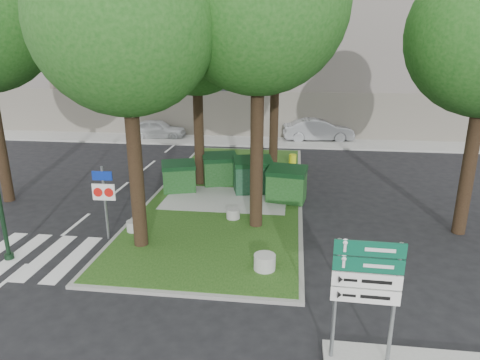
% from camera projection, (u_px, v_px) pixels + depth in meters
% --- Properties ---
extents(ground, '(120.00, 120.00, 0.00)m').
position_uv_depth(ground, '(164.00, 293.00, 11.19)').
color(ground, black).
rests_on(ground, ground).
extents(median_island, '(6.00, 16.00, 0.12)m').
position_uv_depth(median_island, '(229.00, 193.00, 18.68)').
color(median_island, '#184012').
rests_on(median_island, ground).
extents(median_kerb, '(6.30, 16.30, 0.10)m').
position_uv_depth(median_kerb, '(229.00, 193.00, 18.68)').
color(median_kerb, gray).
rests_on(median_kerb, ground).
extents(building_sidewalk, '(42.00, 3.00, 0.12)m').
position_uv_depth(building_sidewalk, '(245.00, 141.00, 28.67)').
color(building_sidewalk, '#999993').
rests_on(building_sidewalk, ground).
extents(zebra_crossing, '(5.00, 3.00, 0.01)m').
position_uv_depth(zebra_crossing, '(60.00, 258.00, 13.06)').
color(zebra_crossing, silver).
rests_on(zebra_crossing, ground).
extents(apartment_building, '(41.00, 12.00, 16.00)m').
position_uv_depth(apartment_building, '(257.00, 21.00, 33.38)').
color(apartment_building, tan).
rests_on(apartment_building, ground).
extents(tree_median_near_left, '(5.20, 5.20, 10.53)m').
position_uv_depth(tree_median_near_left, '(127.00, 2.00, 11.58)').
color(tree_median_near_left, black).
rests_on(tree_median_near_left, ground).
extents(tree_median_mid, '(4.80, 4.80, 9.99)m').
position_uv_depth(tree_median_mid, '(198.00, 26.00, 17.77)').
color(tree_median_mid, black).
rests_on(tree_median_mid, ground).
extents(dumpster_a, '(1.66, 1.39, 1.33)m').
position_uv_depth(dumpster_a, '(179.00, 177.00, 18.54)').
color(dumpster_a, '#103C11').
rests_on(dumpster_a, median_island).
extents(dumpster_b, '(1.79, 1.49, 1.43)m').
position_uv_depth(dumpster_b, '(220.00, 169.00, 19.47)').
color(dumpster_b, '#113B11').
rests_on(dumpster_b, median_island).
extents(dumpster_c, '(1.87, 1.51, 1.53)m').
position_uv_depth(dumpster_c, '(253.00, 175.00, 18.43)').
color(dumpster_c, '#0F341D').
rests_on(dumpster_c, median_island).
extents(dumpster_d, '(1.72, 1.33, 1.45)m').
position_uv_depth(dumpster_d, '(287.00, 184.00, 17.34)').
color(dumpster_d, '#154415').
rests_on(dumpster_d, median_island).
extents(bollard_left, '(0.50, 0.50, 0.36)m').
position_uv_depth(bollard_left, '(134.00, 226.00, 14.63)').
color(bollard_left, '#A2A39E').
rests_on(bollard_left, median_island).
extents(bollard_right, '(0.62, 0.62, 0.44)m').
position_uv_depth(bollard_right, '(265.00, 262.00, 12.10)').
color(bollard_right, '#A8A8A3').
rests_on(bollard_right, median_island).
extents(bollard_mid, '(0.49, 0.49, 0.35)m').
position_uv_depth(bollard_mid, '(233.00, 214.00, 15.69)').
color(bollard_mid, '#979792').
rests_on(bollard_mid, median_island).
extents(litter_bin, '(0.38, 0.38, 0.66)m').
position_uv_depth(litter_bin, '(293.00, 161.00, 22.33)').
color(litter_bin, '#BCC717').
rests_on(litter_bin, median_island).
extents(traffic_sign_pole, '(0.76, 0.08, 2.52)m').
position_uv_depth(traffic_sign_pole, '(104.00, 193.00, 13.88)').
color(traffic_sign_pole, slate).
rests_on(traffic_sign_pole, ground).
extents(directional_sign, '(1.31, 0.11, 2.63)m').
position_uv_depth(directional_sign, '(366.00, 283.00, 8.16)').
color(directional_sign, slate).
rests_on(directional_sign, sidewalk_corner).
extents(car_white, '(4.05, 1.87, 1.34)m').
position_uv_depth(car_white, '(157.00, 129.00, 29.62)').
color(car_white, silver).
rests_on(car_white, ground).
extents(car_silver, '(4.84, 2.22, 1.54)m').
position_uv_depth(car_silver, '(318.00, 130.00, 28.82)').
color(car_silver, '#95979C').
rests_on(car_silver, ground).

